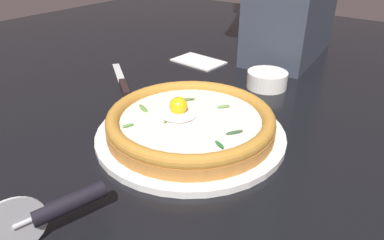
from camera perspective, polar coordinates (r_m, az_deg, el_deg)
ground_plane at (r=0.64m, az=0.87°, el=-4.24°), size 2.40×2.40×0.03m
pizza_plate at (r=0.64m, az=-0.00°, el=-2.05°), size 0.34×0.34×0.01m
pizza at (r=0.63m, az=-0.04°, el=0.03°), size 0.30×0.30×0.06m
side_bowl at (r=0.85m, az=12.13°, el=6.46°), size 0.09×0.09×0.04m
pizza_cutter at (r=0.46m, az=-21.73°, el=-13.39°), size 0.05×0.15×0.08m
table_knife at (r=0.88m, az=-11.27°, el=6.08°), size 0.19×0.15×0.01m
folded_napkin at (r=1.01m, az=1.06°, el=9.67°), size 0.15×0.10×0.01m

